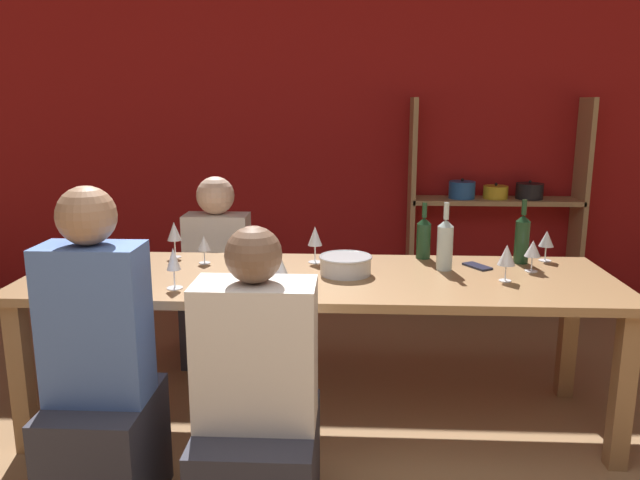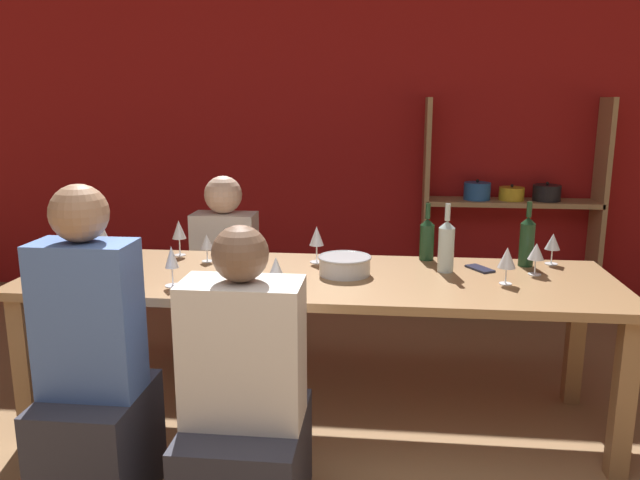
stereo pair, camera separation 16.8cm
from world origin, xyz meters
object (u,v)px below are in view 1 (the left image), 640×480
at_px(mixing_bowl, 346,264).
at_px(wine_glass_red_c, 533,250).
at_px(person_far_a, 219,291).
at_px(wine_bottle_dark, 445,243).
at_px(wine_bottle_amber, 522,238).
at_px(wine_glass_empty_b, 507,255).
at_px(wine_glass_white_c, 547,240).
at_px(wine_bottle_green, 424,237).
at_px(wine_glass_red_b, 255,242).
at_px(wine_glass_empty_a, 204,244).
at_px(person_near_b, 101,397).
at_px(wine_glass_white_a, 315,237).
at_px(dining_table, 319,292).
at_px(person_near_a, 257,420).
at_px(wine_glass_red_a, 96,237).
at_px(cell_phone, 477,266).
at_px(wine_glass_white_b, 174,232).
at_px(shelf_unit, 492,239).
at_px(wine_glass_white_d, 173,261).
at_px(wine_glass_empty_c, 281,269).

relative_size(mixing_bowl, wine_glass_red_c, 1.66).
bearing_deg(person_far_a, wine_bottle_dark, 153.29).
relative_size(wine_bottle_amber, wine_glass_red_c, 2.12).
bearing_deg(wine_glass_empty_b, wine_glass_white_c, 52.58).
xyz_separation_m(mixing_bowl, wine_bottle_green, (0.40, 0.33, 0.07)).
bearing_deg(wine_glass_red_b, wine_glass_white_c, 4.47).
bearing_deg(wine_glass_empty_a, wine_glass_empty_b, -9.72).
bearing_deg(person_near_b, wine_glass_white_a, 52.79).
height_order(dining_table, person_far_a, person_far_a).
height_order(wine_bottle_amber, person_near_a, person_near_a).
distance_m(wine_glass_red_a, person_far_a, 0.87).
xyz_separation_m(wine_glass_red_c, person_far_a, (-1.68, 0.65, -0.44)).
height_order(wine_glass_white_c, cell_phone, wine_glass_white_c).
xyz_separation_m(wine_glass_white_b, person_near_b, (-0.00, -1.05, -0.41)).
bearing_deg(wine_glass_red_c, person_near_a, -144.04).
xyz_separation_m(wine_glass_white_a, wine_glass_red_b, (-0.31, -0.03, -0.02)).
distance_m(wine_glass_empty_b, wine_glass_white_c, 0.49).
bearing_deg(wine_bottle_dark, mixing_bowl, -167.70).
distance_m(wine_glass_empty_b, cell_phone, 0.28).
xyz_separation_m(wine_glass_white_c, person_near_b, (-1.94, -1.07, -0.39)).
relative_size(wine_bottle_dark, wine_glass_white_b, 1.74).
bearing_deg(wine_glass_red_b, wine_glass_white_b, 168.00).
relative_size(wine_glass_empty_a, person_far_a, 0.13).
bearing_deg(shelf_unit, wine_glass_red_c, -96.84).
bearing_deg(wine_bottle_green, wine_bottle_dark, -70.95).
distance_m(wine_bottle_amber, person_near_a, 1.67).
bearing_deg(wine_glass_white_b, wine_bottle_amber, -0.73).
distance_m(wine_bottle_amber, wine_glass_red_b, 1.36).
relative_size(shelf_unit, cell_phone, 9.65).
xyz_separation_m(wine_glass_red_a, wine_glass_red_c, (2.19, -0.11, -0.01)).
relative_size(wine_bottle_amber, person_near_a, 0.29).
bearing_deg(cell_phone, wine_glass_white_d, -163.02).
distance_m(dining_table, wine_glass_red_a, 1.20).
relative_size(wine_bottle_dark, wine_glass_empty_b, 1.94).
relative_size(wine_glass_red_b, cell_phone, 1.01).
bearing_deg(wine_glass_empty_b, wine_bottle_amber, 65.08).
height_order(mixing_bowl, wine_bottle_green, wine_bottle_green).
height_order(wine_bottle_dark, wine_bottle_amber, wine_bottle_dark).
bearing_deg(wine_bottle_dark, wine_bottle_amber, 20.28).
distance_m(wine_glass_red_a, wine_glass_white_c, 2.32).
bearing_deg(person_near_b, wine_glass_white_d, 72.96).
xyz_separation_m(wine_glass_white_a, cell_phone, (0.81, -0.05, -0.13)).
xyz_separation_m(shelf_unit, wine_glass_empty_c, (-1.39, -2.26, 0.35)).
bearing_deg(wine_glass_empty_c, wine_glass_white_c, 26.35).
xyz_separation_m(mixing_bowl, wine_glass_white_b, (-0.90, 0.28, 0.09)).
height_order(wine_bottle_dark, wine_glass_empty_a, wine_bottle_dark).
height_order(dining_table, cell_phone, cell_phone).
height_order(dining_table, wine_glass_red_a, wine_glass_red_a).
xyz_separation_m(wine_bottle_green, wine_glass_white_d, (-1.16, -0.60, 0.01)).
xyz_separation_m(wine_glass_empty_b, wine_glass_white_b, (-1.64, 0.36, 0.01)).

